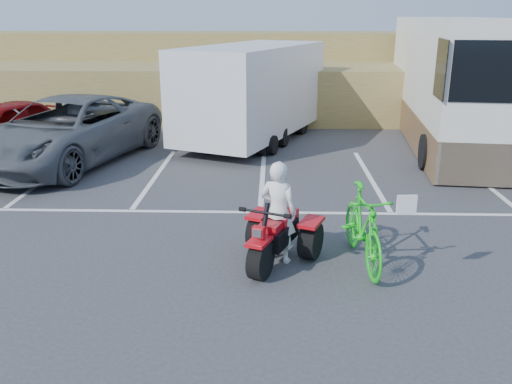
{
  "coord_description": "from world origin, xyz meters",
  "views": [
    {
      "loc": [
        0.22,
        -8.11,
        3.92
      ],
      "look_at": [
        -0.04,
        0.72,
        1.0
      ],
      "focal_mm": 38.0,
      "sensor_mm": 36.0,
      "label": 1
    }
  ],
  "objects_px": {
    "quad_atv_blue": "(218,149)",
    "quad_atv_green": "(262,149)",
    "green_dirt_bike": "(363,227)",
    "rider": "(278,212)",
    "grey_pickup": "(66,131)",
    "red_trike_atv": "(274,263)",
    "red_car": "(2,127)",
    "cargo_trailer": "(253,90)",
    "rv_motorhome": "(452,90)"
  },
  "relations": [
    {
      "from": "quad_atv_blue",
      "to": "quad_atv_green",
      "type": "distance_m",
      "value": 1.35
    },
    {
      "from": "quad_atv_green",
      "to": "green_dirt_bike",
      "type": "bearing_deg",
      "value": -58.97
    },
    {
      "from": "rider",
      "to": "grey_pickup",
      "type": "height_order",
      "value": "grey_pickup"
    },
    {
      "from": "red_trike_atv",
      "to": "red_car",
      "type": "distance_m",
      "value": 10.94
    },
    {
      "from": "quad_atv_blue",
      "to": "quad_atv_green",
      "type": "relative_size",
      "value": 0.87
    },
    {
      "from": "green_dirt_bike",
      "to": "grey_pickup",
      "type": "height_order",
      "value": "grey_pickup"
    },
    {
      "from": "cargo_trailer",
      "to": "quad_atv_blue",
      "type": "xyz_separation_m",
      "value": [
        -1.03,
        -1.25,
        -1.62
      ]
    },
    {
      "from": "red_trike_atv",
      "to": "red_car",
      "type": "bearing_deg",
      "value": 159.52
    },
    {
      "from": "green_dirt_bike",
      "to": "red_car",
      "type": "bearing_deg",
      "value": 136.3
    },
    {
      "from": "green_dirt_bike",
      "to": "grey_pickup",
      "type": "bearing_deg",
      "value": 133.11
    },
    {
      "from": "quad_atv_blue",
      "to": "rider",
      "type": "bearing_deg",
      "value": -96.05
    },
    {
      "from": "quad_atv_blue",
      "to": "green_dirt_bike",
      "type": "bearing_deg",
      "value": -86.97
    },
    {
      "from": "grey_pickup",
      "to": "rv_motorhome",
      "type": "bearing_deg",
      "value": 30.66
    },
    {
      "from": "rider",
      "to": "red_car",
      "type": "xyz_separation_m",
      "value": [
        -8.08,
        7.26,
        -0.1
      ]
    },
    {
      "from": "red_car",
      "to": "cargo_trailer",
      "type": "xyz_separation_m",
      "value": [
        7.35,
        1.68,
        0.87
      ]
    },
    {
      "from": "red_trike_atv",
      "to": "cargo_trailer",
      "type": "xyz_separation_m",
      "value": [
        -0.67,
        9.08,
        1.62
      ]
    },
    {
      "from": "red_car",
      "to": "rv_motorhome",
      "type": "xyz_separation_m",
      "value": [
        13.65,
        1.89,
        0.87
      ]
    },
    {
      "from": "rider",
      "to": "rv_motorhome",
      "type": "xyz_separation_m",
      "value": [
        5.57,
        9.14,
        0.77
      ]
    },
    {
      "from": "cargo_trailer",
      "to": "rider",
      "type": "bearing_deg",
      "value": -62.78
    },
    {
      "from": "red_car",
      "to": "cargo_trailer",
      "type": "relative_size",
      "value": 0.64
    },
    {
      "from": "red_trike_atv",
      "to": "rider",
      "type": "xyz_separation_m",
      "value": [
        0.06,
        0.14,
        0.85
      ]
    },
    {
      "from": "cargo_trailer",
      "to": "rv_motorhome",
      "type": "distance_m",
      "value": 6.3
    },
    {
      "from": "quad_atv_green",
      "to": "rider",
      "type": "bearing_deg",
      "value": -68.72
    },
    {
      "from": "red_car",
      "to": "red_trike_atv",
      "type": "bearing_deg",
      "value": -14.84
    },
    {
      "from": "rv_motorhome",
      "to": "grey_pickup",
      "type": "bearing_deg",
      "value": -158.87
    },
    {
      "from": "rv_motorhome",
      "to": "quad_atv_green",
      "type": "distance_m",
      "value": 6.34
    },
    {
      "from": "rv_motorhome",
      "to": "rider",
      "type": "bearing_deg",
      "value": -115.41
    },
    {
      "from": "grey_pickup",
      "to": "cargo_trailer",
      "type": "distance_m",
      "value": 5.79
    },
    {
      "from": "red_trike_atv",
      "to": "rider",
      "type": "bearing_deg",
      "value": 90.0
    },
    {
      "from": "grey_pickup",
      "to": "quad_atv_green",
      "type": "height_order",
      "value": "grey_pickup"
    },
    {
      "from": "grey_pickup",
      "to": "rider",
      "type": "bearing_deg",
      "value": -31.34
    },
    {
      "from": "grey_pickup",
      "to": "red_car",
      "type": "distance_m",
      "value": 2.65
    },
    {
      "from": "rider",
      "to": "quad_atv_blue",
      "type": "xyz_separation_m",
      "value": [
        -1.75,
        7.69,
        -0.85
      ]
    },
    {
      "from": "grey_pickup",
      "to": "rv_motorhome",
      "type": "relative_size",
      "value": 0.6
    },
    {
      "from": "quad_atv_blue",
      "to": "rv_motorhome",
      "type": "bearing_deg",
      "value": -7.7
    },
    {
      "from": "rider",
      "to": "quad_atv_blue",
      "type": "distance_m",
      "value": 7.94
    },
    {
      "from": "cargo_trailer",
      "to": "rv_motorhome",
      "type": "height_order",
      "value": "rv_motorhome"
    },
    {
      "from": "red_trike_atv",
      "to": "quad_atv_blue",
      "type": "xyz_separation_m",
      "value": [
        -1.7,
        7.83,
        0.0
      ]
    },
    {
      "from": "red_trike_atv",
      "to": "rv_motorhome",
      "type": "xyz_separation_m",
      "value": [
        5.63,
        9.28,
        1.62
      ]
    },
    {
      "from": "rv_motorhome",
      "to": "quad_atv_blue",
      "type": "xyz_separation_m",
      "value": [
        -7.32,
        -1.45,
        -1.62
      ]
    },
    {
      "from": "rider",
      "to": "grey_pickup",
      "type": "distance_m",
      "value": 8.34
    },
    {
      "from": "cargo_trailer",
      "to": "quad_atv_blue",
      "type": "distance_m",
      "value": 2.29
    },
    {
      "from": "grey_pickup",
      "to": "quad_atv_green",
      "type": "distance_m",
      "value": 5.64
    },
    {
      "from": "grey_pickup",
      "to": "cargo_trailer",
      "type": "xyz_separation_m",
      "value": [
        4.98,
        2.86,
        0.73
      ]
    },
    {
      "from": "red_trike_atv",
      "to": "rider",
      "type": "height_order",
      "value": "rider"
    },
    {
      "from": "grey_pickup",
      "to": "red_car",
      "type": "bearing_deg",
      "value": 169.03
    },
    {
      "from": "red_car",
      "to": "quad_atv_green",
      "type": "relative_size",
      "value": 2.71
    },
    {
      "from": "red_trike_atv",
      "to": "rv_motorhome",
      "type": "height_order",
      "value": "rv_motorhome"
    },
    {
      "from": "red_car",
      "to": "quad_atv_green",
      "type": "bearing_deg",
      "value": 31.86
    },
    {
      "from": "rider",
      "to": "quad_atv_green",
      "type": "distance_m",
      "value": 7.85
    }
  ]
}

